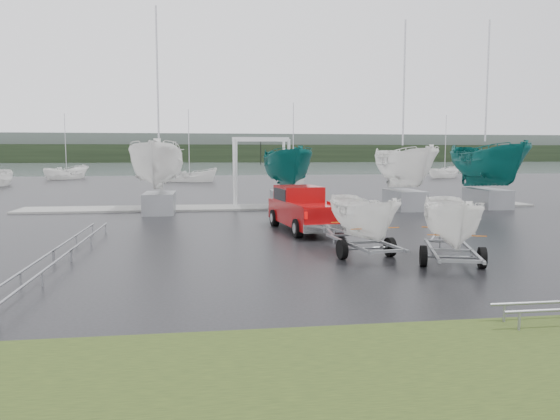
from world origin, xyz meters
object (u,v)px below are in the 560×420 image
object	(u,v)px
trailer_parked	(454,181)
trailer_hitched	(365,181)
pickup_truck	(303,208)
boat_hoist	(261,162)

from	to	relation	value
trailer_parked	trailer_hitched	bearing A→B (deg)	158.14
pickup_truck	trailer_parked	distance (m)	8.48
trailer_hitched	trailer_parked	world-z (taller)	trailer_parked
trailer_parked	boat_hoist	world-z (taller)	trailer_parked
trailer_parked	boat_hoist	bearing A→B (deg)	119.40
pickup_truck	boat_hoist	size ratio (longest dim) A/B	1.36
pickup_truck	boat_hoist	distance (m)	9.52
pickup_truck	trailer_hitched	world-z (taller)	trailer_hitched
pickup_truck	boat_hoist	xyz separation A→B (m)	(-0.76, 9.33, 1.73)
trailer_parked	boat_hoist	distance (m)	17.56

